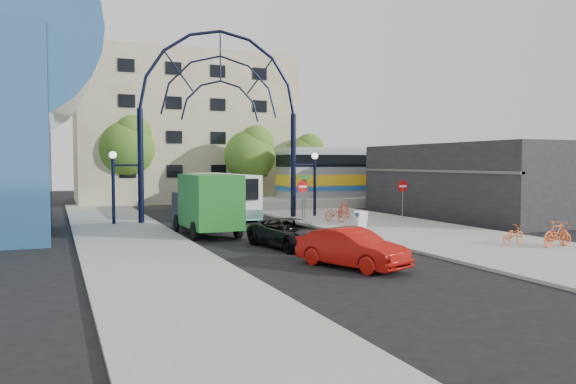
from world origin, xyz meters
name	(u,v)px	position (x,y,z in m)	size (l,w,h in m)	color
ground	(315,254)	(0.00, 0.00, 0.00)	(120.00, 120.00, 0.00)	black
sidewalk_east	(419,232)	(8.00, 4.00, 0.06)	(8.00, 56.00, 0.12)	gray
plaza_west	(133,242)	(-6.50, 6.00, 0.06)	(5.00, 50.00, 0.12)	gray
gateway_arch	(221,86)	(0.00, 14.00, 8.56)	(13.64, 0.44, 12.10)	black
stop_sign	(303,190)	(4.80, 12.00, 1.99)	(0.80, 0.07, 2.50)	slate
do_not_enter_sign	(403,190)	(11.00, 10.00, 1.98)	(0.76, 0.07, 2.48)	slate
street_name_sign	(304,188)	(5.20, 12.60, 2.13)	(0.70, 0.70, 2.80)	slate
sandwich_board	(361,218)	(5.60, 5.98, 0.74)	(0.55, 0.61, 0.99)	white
commercial_block_east	(465,181)	(16.00, 10.00, 2.50)	(6.00, 16.00, 5.00)	black
apartment_block	(182,130)	(2.00, 34.97, 7.00)	(20.00, 12.10, 14.00)	tan
train_platform	(410,200)	(20.00, 22.00, 0.40)	(32.00, 5.00, 0.80)	gray
train_car	(411,172)	(20.00, 22.00, 2.90)	(25.10, 3.05, 4.20)	#B7B7BC
tree_north_a	(251,153)	(6.12, 25.93, 4.61)	(4.48, 4.48, 7.00)	#382314
tree_north_b	(128,145)	(-3.88, 29.93, 5.27)	(5.12, 5.12, 8.00)	#382314
tree_north_c	(304,157)	(12.12, 27.93, 4.28)	(4.16, 4.16, 6.50)	#382314
city_bus	(221,194)	(0.90, 17.28, 1.55)	(2.58, 10.80, 2.96)	white
green_truck	(206,205)	(-2.58, 7.87, 1.57)	(2.53, 6.28, 3.15)	black
black_suv	(291,233)	(-0.28, 1.95, 0.65)	(2.14, 4.65, 1.29)	black
red_sedan	(352,248)	(-0.09, -3.19, 0.70)	(1.49, 4.27, 1.41)	#990E09
bike_near_a	(335,214)	(6.08, 9.99, 0.59)	(0.63, 1.80, 0.95)	#DB4F2B
bike_near_b	(344,210)	(7.69, 11.82, 0.67)	(0.51, 1.82, 1.09)	#E64B2E
bike_far_a	(513,234)	(9.10, -1.45, 0.54)	(0.55, 1.59, 0.84)	orange
bike_far_b	(556,234)	(10.12, -2.88, 0.68)	(0.53, 1.86, 1.12)	#CD5E29
bike_far_c	(558,236)	(10.21, -2.87, 0.56)	(0.59, 1.69, 0.89)	#CF5C29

